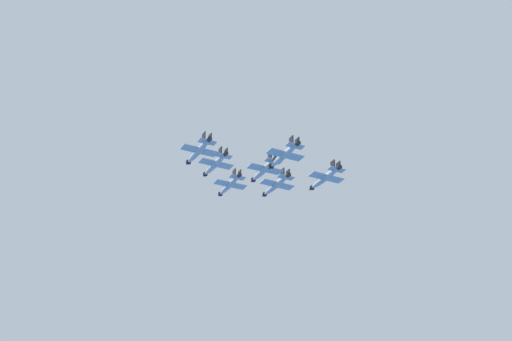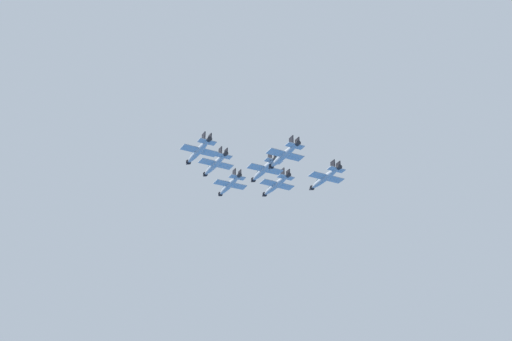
{
  "view_description": "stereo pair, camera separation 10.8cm",
  "coord_description": "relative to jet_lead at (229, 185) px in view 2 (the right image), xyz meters",
  "views": [
    {
      "loc": [
        31.41,
        -264.12,
        52.15
      ],
      "look_at": [
        21.86,
        -44.66,
        165.86
      ],
      "focal_mm": 55.02,
      "sensor_mm": 36.0,
      "label": 1
    },
    {
      "loc": [
        31.52,
        -264.11,
        52.15
      ],
      "look_at": [
        21.86,
        -44.66,
        165.86
      ],
      "focal_mm": 55.02,
      "sensor_mm": 36.0,
      "label": 2
    }
  ],
  "objects": [
    {
      "name": "jet_trailing",
      "position": [
        18.77,
        -33.97,
        -7.39
      ],
      "size": [
        11.77,
        16.94,
        3.91
      ],
      "rotation": [
        0.0,
        0.0,
        2.09
      ],
      "color": "#9EA3A8"
    },
    {
      "name": "jet_right_outer",
      "position": [
        31.76,
        -12.01,
        -4.08
      ],
      "size": [
        12.14,
        17.47,
        4.03
      ],
      "rotation": [
        0.0,
        0.0,
        2.09
      ],
      "color": "#9EA3A8"
    },
    {
      "name": "jet_left_outer",
      "position": [
        -6.74,
        -33.28,
        -5.01
      ],
      "size": [
        11.52,
        16.81,
        3.86
      ],
      "rotation": [
        0.0,
        0.0,
        2.08
      ],
      "color": "#9EA3A8"
    },
    {
      "name": "jet_right_wingman",
      "position": [
        15.88,
        -6.01,
        -3.33
      ],
      "size": [
        11.92,
        17.08,
        3.94
      ],
      "rotation": [
        0.0,
        0.0,
        2.09
      ],
      "color": "#9EA3A8"
    },
    {
      "name": "jet_left_wingman",
      "position": [
        -3.37,
        -16.64,
        -0.78
      ],
      "size": [
        11.54,
        16.75,
        3.86
      ],
      "rotation": [
        0.0,
        0.0,
        2.09
      ],
      "color": "#9EA3A8"
    },
    {
      "name": "jet_slot_rear",
      "position": [
        12.51,
        -22.65,
        -6.15
      ],
      "size": [
        11.37,
        16.88,
        3.85
      ],
      "rotation": [
        0.0,
        0.0,
        2.06
      ],
      "color": "#9EA3A8"
    },
    {
      "name": "jet_lead",
      "position": [
        0.0,
        0.0,
        0.0
      ],
      "size": [
        11.46,
        17.0,
        3.88
      ],
      "rotation": [
        0.0,
        0.0,
        2.06
      ],
      "color": "#9EA3A8"
    }
  ]
}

